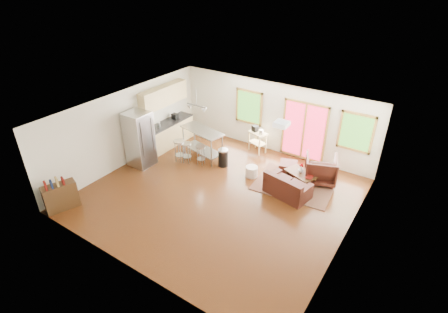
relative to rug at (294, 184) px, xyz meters
The scene contains 29 objects.
floor 2.46m from the rug, 133.49° to the right, with size 7.50×7.00×0.02m, color #371B0A.
ceiling 3.58m from the rug, 133.49° to the right, with size 7.50×7.00×0.02m, color white.
back_wall 2.74m from the rug, 134.51° to the left, with size 7.50×0.02×2.60m, color beige.
left_wall 5.88m from the rug, 161.87° to the right, with size 0.02×7.00×2.60m, color beige.
right_wall 3.02m from the rug, 40.86° to the right, with size 0.02×7.00×2.60m, color beige.
front_wall 5.71m from the rug, 107.74° to the right, with size 7.50×0.02×2.60m, color beige.
window_left 3.50m from the rug, 148.15° to the left, with size 1.10×0.05×1.30m.
french_doors 2.06m from the rug, 106.47° to the left, with size 1.60×0.05×2.10m.
window_right 2.54m from the rug, 54.24° to the left, with size 1.10×0.05×1.30m.
rug is the anchor object (origin of this frame).
loveseat 0.72m from the rug, 87.34° to the right, with size 1.45×0.99×0.71m.
coffee_table 0.39m from the rug, 62.11° to the left, with size 1.11×0.90×0.38m.
armchair 0.99m from the rug, 48.73° to the left, with size 0.95×0.89×0.98m, color black.
ottoman 0.77m from the rug, 131.12° to the left, with size 0.56×0.56×0.37m, color black.
pouf 1.43m from the rug, 167.49° to the right, with size 0.40×0.40×0.35m, color beige.
vase 0.54m from the rug, 66.48° to the left, with size 0.20×0.21×0.30m.
book 0.63m from the rug, 12.93° to the left, with size 0.21×0.03×0.29m, color #66120C.
cabinets 5.26m from the rug, behind, with size 0.64×2.24×2.30m.
refrigerator 5.33m from the rug, 160.77° to the right, with size 0.80×0.76×1.92m.
island 3.60m from the rug, behind, with size 1.77×1.00×1.06m.
cup 3.37m from the rug, behind, with size 0.13×0.10×0.13m, color white.
bar_stool_a 4.13m from the rug, 168.09° to the right, with size 0.43×0.43×0.80m.
bar_stool_b 3.86m from the rug, 168.49° to the right, with size 0.44×0.44×0.74m.
bar_stool_c 3.34m from the rug, 169.48° to the right, with size 0.37×0.37×0.70m.
trash_can 2.57m from the rug, behind, with size 0.45×0.45×0.63m.
kitchen_cart 2.54m from the rug, 148.10° to the left, with size 0.75×0.60×0.99m.
bookshelf 6.97m from the rug, 136.44° to the right, with size 0.63×0.97×1.06m.
ceiling_flush 2.79m from the rug, 94.56° to the right, with size 0.35×0.35×0.12m, color white.
pendant_light 4.07m from the rug, behind, with size 0.80×0.18×0.79m.
Camera 1 is at (4.95, -7.13, 6.24)m, focal length 28.00 mm.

